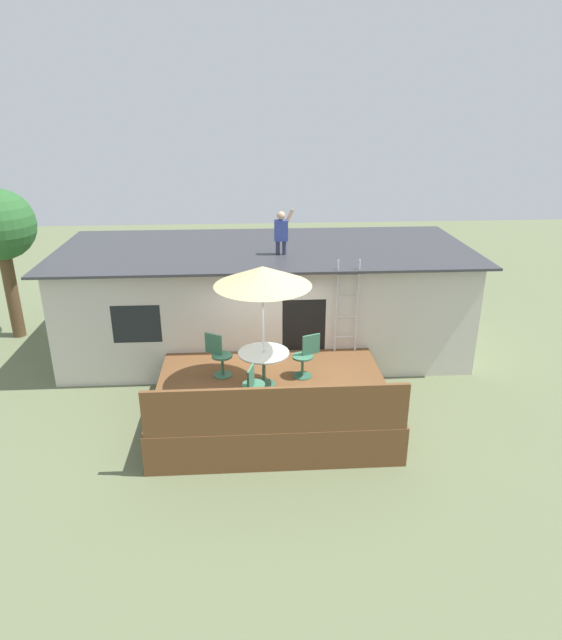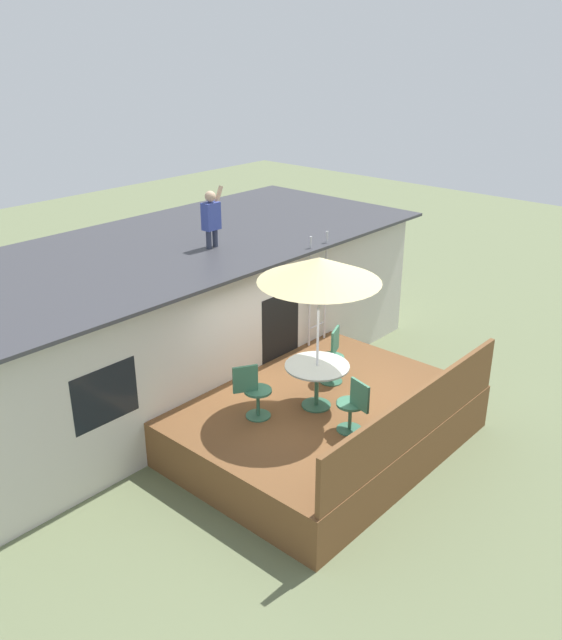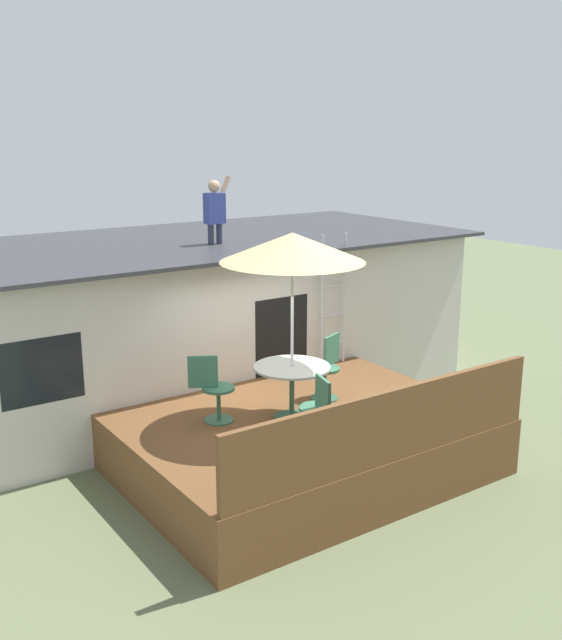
{
  "view_description": "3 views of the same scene",
  "coord_description": "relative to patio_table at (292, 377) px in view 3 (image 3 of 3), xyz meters",
  "views": [
    {
      "loc": [
        -0.45,
        -10.12,
        6.24
      ],
      "look_at": [
        0.26,
        1.1,
        1.77
      ],
      "focal_mm": 30.87,
      "sensor_mm": 36.0,
      "label": 1
    },
    {
      "loc": [
        -7.63,
        -5.98,
        6.36
      ],
      "look_at": [
        0.24,
        1.06,
        1.88
      ],
      "focal_mm": 37.51,
      "sensor_mm": 36.0,
      "label": 2
    },
    {
      "loc": [
        -5.61,
        -7.7,
        4.6
      ],
      "look_at": [
        0.13,
        0.61,
        2.0
      ],
      "focal_mm": 41.23,
      "sensor_mm": 36.0,
      "label": 3
    }
  ],
  "objects": [
    {
      "name": "house",
      "position": [
        0.16,
        3.67,
        0.01
      ],
      "size": [
        10.5,
        4.5,
        2.78
      ],
      "color": "beige",
      "rests_on": "ground"
    },
    {
      "name": "patio_umbrella",
      "position": [
        0.0,
        0.0,
        1.76
      ],
      "size": [
        1.9,
        1.9,
        2.54
      ],
      "color": "silver",
      "rests_on": "deck"
    },
    {
      "name": "ground_plane",
      "position": [
        0.16,
        0.07,
        -1.39
      ],
      "size": [
        40.0,
        40.0,
        0.0
      ],
      "primitive_type": "plane",
      "color": "#66704C"
    },
    {
      "name": "deck_railing",
      "position": [
        0.16,
        -1.77,
        -0.14
      ],
      "size": [
        4.66,
        0.08,
        0.9
      ],
      "primitive_type": "cube",
      "color": "brown",
      "rests_on": "deck"
    },
    {
      "name": "patio_chair_right",
      "position": [
        0.89,
        0.37,
        -0.13
      ],
      "size": [
        0.6,
        0.44,
        0.92
      ],
      "rotation": [
        0.0,
        0.0,
        -2.75
      ],
      "color": "#33664C",
      "rests_on": "deck"
    },
    {
      "name": "patio_table",
      "position": [
        0.0,
        0.0,
        0.0
      ],
      "size": [
        1.04,
        1.04,
        0.74
      ],
      "color": "#33664C",
      "rests_on": "deck"
    },
    {
      "name": "patio_chair_left",
      "position": [
        -0.93,
        0.52,
        -0.13
      ],
      "size": [
        0.58,
        0.44,
        0.92
      ],
      "rotation": [
        0.0,
        0.0,
        -0.51
      ],
      "color": "#33664C",
      "rests_on": "deck"
    },
    {
      "name": "deck",
      "position": [
        0.16,
        0.07,
        -0.99
      ],
      "size": [
        4.76,
        3.78,
        0.8
      ],
      "primitive_type": "cube",
      "color": "brown",
      "rests_on": "ground"
    },
    {
      "name": "person_figure",
      "position": [
        0.55,
        2.96,
        2.0
      ],
      "size": [
        0.47,
        0.2,
        1.11
      ],
      "color": "#33384C",
      "rests_on": "house"
    },
    {
      "name": "step_ladder",
      "position": [
        1.95,
        1.58,
        0.51
      ],
      "size": [
        0.52,
        0.04,
        2.2
      ],
      "color": "silver",
      "rests_on": "deck"
    },
    {
      "name": "patio_chair_near",
      "position": [
        -0.24,
        -0.91,
        -0.13
      ],
      "size": [
        0.44,
        0.61,
        0.92
      ],
      "rotation": [
        0.0,
        0.0,
        1.31
      ],
      "color": "#33664C",
      "rests_on": "deck"
    }
  ]
}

